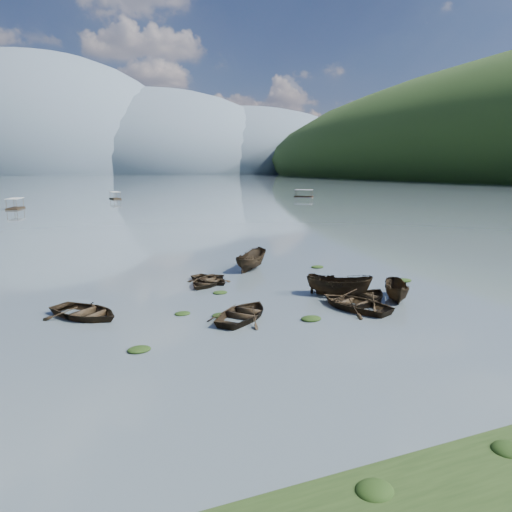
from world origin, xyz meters
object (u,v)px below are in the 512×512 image
object	(u,v)px
pontoon_centre	(115,199)
pontoon_left	(16,209)
rowboat_0	(85,317)
rowboat_3	(355,308)

from	to	relation	value
pontoon_centre	pontoon_left	bearing A→B (deg)	-140.32
pontoon_left	rowboat_0	bearing A→B (deg)	-71.42
rowboat_0	pontoon_left	distance (m)	86.31
rowboat_0	pontoon_centre	size ratio (longest dim) A/B	0.90
rowboat_3	pontoon_left	world-z (taller)	pontoon_left
pontoon_left	pontoon_centre	xyz separation A→B (m)	(23.45, 26.72, 0.00)
rowboat_0	pontoon_centre	xyz separation A→B (m)	(10.88, 112.10, 0.00)
rowboat_3	pontoon_centre	bearing A→B (deg)	-108.77
rowboat_0	pontoon_left	xyz separation A→B (m)	(-12.58, 85.39, 0.00)
rowboat_3	rowboat_0	bearing A→B (deg)	-36.82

